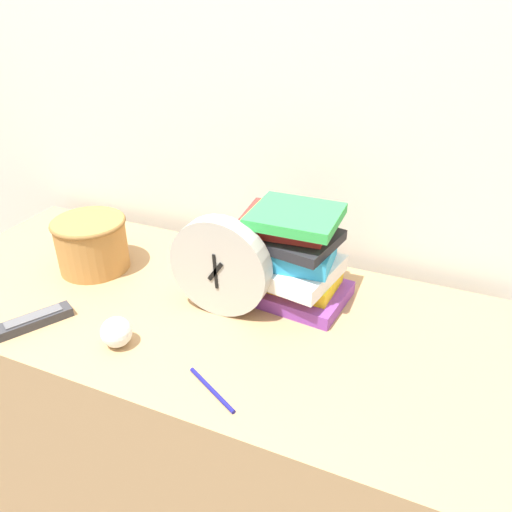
# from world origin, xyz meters

# --- Properties ---
(wall_back) EXTENTS (6.00, 0.04, 2.40)m
(wall_back) POSITION_xyz_m (0.00, 0.67, 1.20)
(wall_back) COLOR silver
(wall_back) RESTS_ON ground_plane
(desk) EXTENTS (1.35, 0.60, 0.72)m
(desk) POSITION_xyz_m (0.00, 0.30, 0.36)
(desk) COLOR tan
(desk) RESTS_ON ground_plane
(desk_clock) EXTENTS (0.22, 0.05, 0.22)m
(desk_clock) POSITION_xyz_m (0.07, 0.30, 0.83)
(desk_clock) COLOR #B7B2A8
(desk_clock) RESTS_ON desk
(book_stack) EXTENTS (0.26, 0.21, 0.22)m
(book_stack) POSITION_xyz_m (0.19, 0.41, 0.83)
(book_stack) COLOR #7A3899
(book_stack) RESTS_ON desk
(basket) EXTENTS (0.18, 0.18, 0.13)m
(basket) POSITION_xyz_m (-0.30, 0.35, 0.79)
(basket) COLOR #B27A3D
(basket) RESTS_ON desk
(tv_remote) EXTENTS (0.11, 0.15, 0.02)m
(tv_remote) POSITION_xyz_m (-0.27, 0.10, 0.73)
(tv_remote) COLOR #333338
(tv_remote) RESTS_ON desk
(crumpled_paper_ball) EXTENTS (0.06, 0.06, 0.06)m
(crumpled_paper_ball) POSITION_xyz_m (-0.06, 0.12, 0.75)
(crumpled_paper_ball) COLOR white
(crumpled_paper_ball) RESTS_ON desk
(pen) EXTENTS (0.12, 0.07, 0.01)m
(pen) POSITION_xyz_m (0.17, 0.08, 0.73)
(pen) COLOR navy
(pen) RESTS_ON desk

